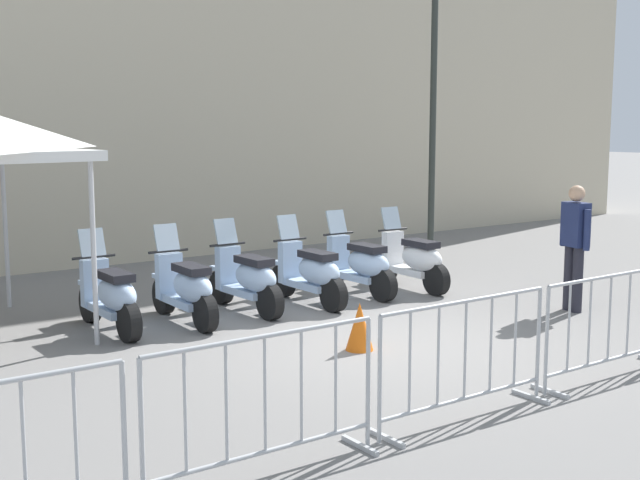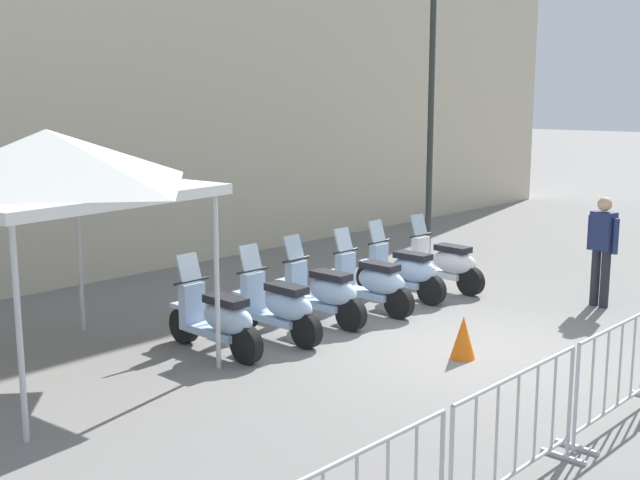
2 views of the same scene
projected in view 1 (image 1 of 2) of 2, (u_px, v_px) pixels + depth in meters
ground_plane at (380, 342)px, 9.78m from camera, size 120.00×120.00×0.00m
motorcycle_0 at (111, 297)px, 10.17m from camera, size 0.57×1.73×1.24m
motorcycle_1 at (186, 289)px, 10.63m from camera, size 0.60×1.72×1.24m
motorcycle_2 at (248, 280)px, 11.26m from camera, size 0.56×1.73×1.24m
motorcycle_3 at (311, 273)px, 11.72m from camera, size 0.57×1.73×1.24m
motorcycle_4 at (360, 266)px, 12.36m from camera, size 0.56×1.73×1.24m
motorcycle_5 at (413, 260)px, 12.81m from camera, size 0.62×1.72×1.24m
barrier_segment_1 at (265, 407)px, 6.04m from camera, size 1.94×0.63×1.07m
barrier_segment_2 at (465, 361)px, 7.21m from camera, size 1.94×0.63×1.07m
barrier_segment_3 at (609, 327)px, 8.37m from camera, size 1.94×0.63×1.07m
street_lamp at (434, 65)px, 15.05m from camera, size 0.36×0.36×6.00m
officer_near_row_end at (575, 240)px, 11.27m from camera, size 0.32×0.53×1.73m
traffic_cone at (360, 326)px, 9.42m from camera, size 0.32×0.32×0.55m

